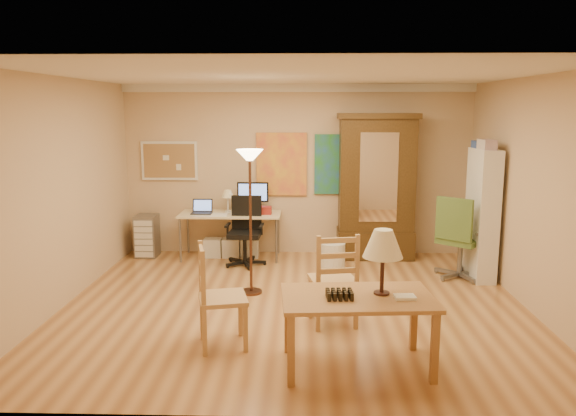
{
  "coord_description": "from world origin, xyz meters",
  "views": [
    {
      "loc": [
        0.11,
        -6.45,
        2.33
      ],
      "look_at": [
        -0.08,
        0.3,
        1.13
      ],
      "focal_mm": 35.0,
      "sensor_mm": 36.0,
      "label": 1
    }
  ],
  "objects_px": {
    "office_chair_black": "(245,247)",
    "armoire": "(376,196)",
    "dining_table": "(367,281)",
    "office_chair_green": "(459,257)",
    "bookshelf": "(482,215)",
    "computer_desk": "(233,230)"
  },
  "relations": [
    {
      "from": "office_chair_black",
      "to": "armoire",
      "type": "height_order",
      "value": "armoire"
    },
    {
      "from": "dining_table",
      "to": "armoire",
      "type": "bearing_deg",
      "value": 81.75
    },
    {
      "from": "office_chair_green",
      "to": "bookshelf",
      "type": "distance_m",
      "value": 0.65
    },
    {
      "from": "computer_desk",
      "to": "office_chair_green",
      "type": "xyz_separation_m",
      "value": [
        3.27,
        -1.02,
        -0.13
      ]
    },
    {
      "from": "dining_table",
      "to": "office_chair_black",
      "type": "distance_m",
      "value": 3.68
    },
    {
      "from": "bookshelf",
      "to": "armoire",
      "type": "bearing_deg",
      "value": 140.74
    },
    {
      "from": "office_chair_black",
      "to": "bookshelf",
      "type": "height_order",
      "value": "bookshelf"
    },
    {
      "from": "computer_desk",
      "to": "office_chair_green",
      "type": "distance_m",
      "value": 3.42
    },
    {
      "from": "office_chair_black",
      "to": "office_chair_green",
      "type": "height_order",
      "value": "office_chair_green"
    },
    {
      "from": "bookshelf",
      "to": "computer_desk",
      "type": "bearing_deg",
      "value": 164.44
    },
    {
      "from": "dining_table",
      "to": "bookshelf",
      "type": "relative_size",
      "value": 0.78
    },
    {
      "from": "armoire",
      "to": "office_chair_green",
      "type": "bearing_deg",
      "value": -47.14
    },
    {
      "from": "dining_table",
      "to": "bookshelf",
      "type": "height_order",
      "value": "bookshelf"
    },
    {
      "from": "computer_desk",
      "to": "office_chair_black",
      "type": "distance_m",
      "value": 0.51
    },
    {
      "from": "armoire",
      "to": "dining_table",
      "type": "bearing_deg",
      "value": -98.25
    },
    {
      "from": "office_chair_green",
      "to": "armoire",
      "type": "distance_m",
      "value": 1.65
    },
    {
      "from": "armoire",
      "to": "office_chair_black",
      "type": "bearing_deg",
      "value": -165.83
    },
    {
      "from": "office_chair_black",
      "to": "dining_table",
      "type": "bearing_deg",
      "value": -66.55
    },
    {
      "from": "office_chair_green",
      "to": "armoire",
      "type": "height_order",
      "value": "armoire"
    },
    {
      "from": "computer_desk",
      "to": "bookshelf",
      "type": "distance_m",
      "value": 3.72
    },
    {
      "from": "dining_table",
      "to": "armoire",
      "type": "relative_size",
      "value": 0.62
    },
    {
      "from": "office_chair_black",
      "to": "armoire",
      "type": "distance_m",
      "value": 2.19
    }
  ]
}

